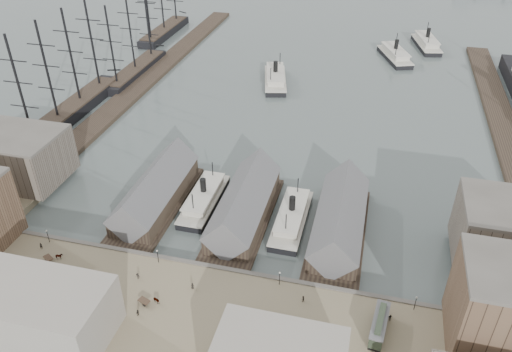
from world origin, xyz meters
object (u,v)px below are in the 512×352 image
(ferry_docked_west, at_px, (204,198))
(horse_cart_center, at_px, (153,301))
(tram, at_px, (379,326))
(horse_cart_left, at_px, (57,257))
(horse_cart_right, at_px, (313,341))

(ferry_docked_west, xyz_separation_m, horse_cart_center, (2.12, -40.11, 0.66))
(ferry_docked_west, bearing_deg, tram, -35.28)
(tram, relative_size, horse_cart_center, 2.24)
(tram, height_order, horse_cart_left, tram)
(horse_cart_left, bearing_deg, horse_cart_right, -67.44)
(horse_cart_center, distance_m, horse_cart_right, 36.04)
(tram, height_order, horse_cart_right, tram)
(horse_cart_left, distance_m, horse_cart_right, 65.19)
(horse_cart_left, relative_size, horse_cart_center, 0.95)
(tram, relative_size, horse_cart_right, 2.39)
(tram, distance_m, horse_cart_right, 14.05)
(ferry_docked_west, relative_size, horse_cart_left, 5.46)
(ferry_docked_west, relative_size, horse_cart_center, 5.20)
(horse_cart_center, xyz_separation_m, horse_cart_right, (35.99, -1.88, -0.08))
(tram, distance_m, horse_cart_left, 77.20)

